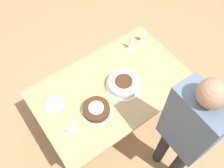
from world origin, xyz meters
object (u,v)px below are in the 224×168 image
(wine_glass_far, at_px, (131,40))
(cake_front_chocolate, at_px, (96,110))
(cake_center_white, at_px, (124,84))
(wine_glass_near, at_px, (144,32))
(person_cutting, at_px, (187,131))

(wine_glass_far, bearing_deg, cake_front_chocolate, -150.61)
(cake_center_white, relative_size, wine_glass_near, 1.71)
(cake_center_white, distance_m, person_cutting, 0.78)
(wine_glass_near, bearing_deg, wine_glass_far, 179.85)
(wine_glass_far, height_order, person_cutting, person_cutting)
(wine_glass_near, height_order, wine_glass_far, wine_glass_far)
(cake_front_chocolate, bearing_deg, person_cutting, -58.93)
(cake_front_chocolate, xyz_separation_m, wine_glass_far, (0.73, 0.41, 0.10))
(wine_glass_near, relative_size, person_cutting, 0.12)
(cake_center_white, relative_size, person_cutting, 0.21)
(cake_front_chocolate, relative_size, person_cutting, 0.17)
(cake_center_white, bearing_deg, person_cutting, -87.31)
(cake_center_white, xyz_separation_m, wine_glass_near, (0.53, 0.34, 0.10))
(cake_front_chocolate, xyz_separation_m, wine_glass_near, (0.90, 0.41, 0.11))
(cake_front_chocolate, bearing_deg, wine_glass_near, 24.43)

